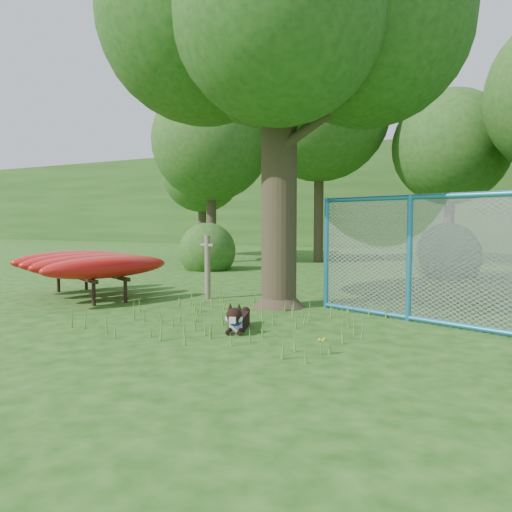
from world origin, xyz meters
The scene contains 14 objects.
ground centered at (0.00, 0.00, 0.00)m, with size 80.00×80.00×0.00m, color #19460E.
oak_tree centered at (-0.02, 2.40, 5.30)m, with size 6.30×5.50×7.94m.
wooden_post centered at (-1.64, 2.55, 0.67)m, with size 0.35×0.13×1.26m.
kayak_rack centered at (-3.89, 1.59, 0.69)m, with size 3.24×3.51×0.90m.
husky_dog centered at (0.37, 0.35, 0.15)m, with size 0.50×0.94×0.43m.
fence_section centered at (2.35, 2.19, 0.98)m, with size 3.20×1.15×3.26m.
wildflower_clump centered at (1.89, -0.31, 0.16)m, with size 0.09×0.08×0.20m.
bg_tree_a centered at (-6.50, 10.00, 4.48)m, with size 4.40×4.40×6.70m.
bg_tree_b centered at (-3.00, 12.00, 5.61)m, with size 5.20×5.20×8.22m.
bg_tree_c centered at (1.50, 13.00, 4.11)m, with size 4.00×4.00×6.12m.
bg_tree_f centered at (-9.00, 13.00, 3.73)m, with size 3.60×3.60×5.55m.
shrub_left centered at (-5.00, 7.50, 0.00)m, with size 1.80×1.80×1.80m, color #234D19.
shrub_mid centered at (2.00, 9.00, 0.00)m, with size 1.80×1.80×1.80m, color #234D19.
wooded_hillside centered at (0.00, 28.00, 3.00)m, with size 80.00×12.00×6.00m, color #234D19.
Camera 1 is at (3.94, -5.66, 1.55)m, focal length 35.00 mm.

